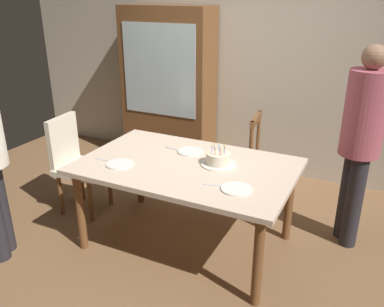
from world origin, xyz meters
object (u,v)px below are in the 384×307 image
at_px(plate_near_guest, 236,189).
at_px(china_cabinet, 168,88).
at_px(dining_table, 186,173).
at_px(person_guest, 361,137).
at_px(birthday_cake, 218,159).
at_px(plate_near_celebrant, 120,164).
at_px(chair_spindle_back, 237,161).
at_px(plate_far_side, 190,151).
at_px(chair_upholstered, 75,159).

bearing_deg(plate_near_guest, china_cabinet, 130.58).
height_order(dining_table, person_guest, person_guest).
xyz_separation_m(birthday_cake, china_cabinet, (-1.26, 1.46, 0.16)).
xyz_separation_m(birthday_cake, plate_near_celebrant, (-0.71, -0.34, -0.04)).
bearing_deg(plate_near_guest, chair_spindle_back, 109.39).
height_order(plate_near_celebrant, plate_near_guest, same).
relative_size(birthday_cake, plate_near_guest, 1.27).
height_order(birthday_cake, plate_far_side, birthday_cake).
bearing_deg(plate_far_side, chair_upholstered, -171.44).
distance_m(birthday_cake, china_cabinet, 1.94).
distance_m(birthday_cake, chair_spindle_back, 0.85).
relative_size(dining_table, chair_spindle_back, 1.81).
height_order(plate_near_celebrant, chair_upholstered, chair_upholstered).
height_order(plate_near_guest, person_guest, person_guest).
bearing_deg(plate_near_celebrant, plate_far_side, 51.81).
height_order(plate_far_side, plate_near_guest, same).
xyz_separation_m(dining_table, plate_near_celebrant, (-0.47, -0.25, 0.08)).
height_order(chair_spindle_back, china_cabinet, china_cabinet).
bearing_deg(china_cabinet, person_guest, -21.88).
bearing_deg(chair_spindle_back, plate_far_side, -108.57).
bearing_deg(chair_upholstered, person_guest, 13.12).
distance_m(plate_near_celebrant, china_cabinet, 1.90).
xyz_separation_m(plate_far_side, chair_upholstered, (-1.16, -0.18, -0.22)).
bearing_deg(plate_far_side, plate_near_celebrant, -128.19).
distance_m(plate_far_side, chair_upholstered, 1.20).
height_order(chair_spindle_back, person_guest, person_guest).
relative_size(plate_near_guest, china_cabinet, 0.12).
relative_size(dining_table, person_guest, 1.02).
bearing_deg(dining_table, birthday_cake, 22.57).
xyz_separation_m(dining_table, person_guest, (1.23, 0.65, 0.29)).
height_order(plate_near_celebrant, china_cabinet, china_cabinet).
relative_size(plate_far_side, chair_upholstered, 0.23).
distance_m(dining_table, plate_far_side, 0.27).
bearing_deg(chair_upholstered, birthday_cake, 1.04).
bearing_deg(birthday_cake, person_guest, 28.99).
bearing_deg(plate_far_side, plate_near_guest, -39.26).
xyz_separation_m(dining_table, plate_near_guest, (0.52, -0.25, 0.08)).
height_order(birthday_cake, person_guest, person_guest).
relative_size(dining_table, chair_upholstered, 1.81).
distance_m(birthday_cake, plate_near_celebrant, 0.79).
distance_m(dining_table, plate_near_guest, 0.58).
relative_size(plate_near_celebrant, chair_upholstered, 0.23).
bearing_deg(plate_near_celebrant, dining_table, 27.48).
height_order(dining_table, plate_near_guest, plate_near_guest).
height_order(plate_near_celebrant, chair_spindle_back, chair_spindle_back).
bearing_deg(person_guest, plate_near_guest, -128.58).
relative_size(plate_near_celebrant, plate_far_side, 1.00).
bearing_deg(dining_table, plate_far_side, 109.27).
height_order(dining_table, plate_far_side, plate_far_side).
distance_m(plate_near_guest, china_cabinet, 2.38).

